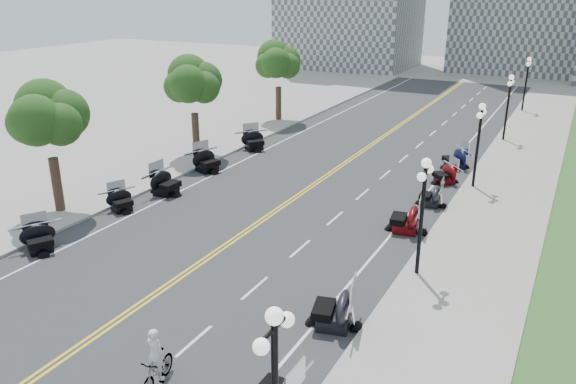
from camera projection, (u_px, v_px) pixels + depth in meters
The scene contains 42 objects.
ground at pixel (190, 270), 23.71m from camera, with size 160.00×160.00×0.00m, color gray.
road at pixel (297, 196), 32.00m from camera, with size 16.00×90.00×0.01m, color #333335.
centerline_yellow_a at pixel (295, 196), 32.05m from camera, with size 0.12×90.00×0.00m, color yellow.
centerline_yellow_b at pixel (299, 196), 31.94m from camera, with size 0.12×90.00×0.00m, color yellow.
edge_line_north at pixel (407, 216), 29.19m from camera, with size 0.12×90.00×0.00m, color white.
edge_line_south at pixel (205, 179), 34.80m from camera, with size 0.12×90.00×0.00m, color white.
lane_dash_5 at pixel (194, 341), 18.99m from camera, with size 0.12×2.00×0.00m, color white.
lane_dash_6 at pixel (255, 288), 22.30m from camera, with size 0.12×2.00×0.00m, color white.
lane_dash_7 at pixel (300, 249), 25.62m from camera, with size 0.12×2.00×0.00m, color white.
lane_dash_8 at pixel (335, 218), 28.93m from camera, with size 0.12×2.00×0.00m, color white.
lane_dash_9 at pixel (363, 194), 32.25m from camera, with size 0.12×2.00×0.00m, color white.
lane_dash_10 at pixel (385, 175), 35.57m from camera, with size 0.12×2.00×0.00m, color white.
lane_dash_11 at pixel (404, 158), 38.88m from camera, with size 0.12×2.00×0.00m, color white.
lane_dash_12 at pixel (419, 145), 42.20m from camera, with size 0.12×2.00×0.00m, color white.
lane_dash_13 at pixel (433, 133), 45.51m from camera, with size 0.12×2.00×0.00m, color white.
lane_dash_14 at pixel (444, 123), 48.83m from camera, with size 0.12×2.00×0.00m, color white.
lane_dash_15 at pixel (455, 114), 52.14m from camera, with size 0.12×2.00×0.00m, color white.
lane_dash_16 at pixel (464, 106), 55.46m from camera, with size 0.12×2.00×0.00m, color white.
lane_dash_17 at pixel (471, 99), 58.77m from camera, with size 0.12×2.00×0.00m, color white.
lane_dash_18 at pixel (478, 93), 62.09m from camera, with size 0.12×2.00×0.00m, color white.
lane_dash_19 at pixel (485, 88), 65.40m from camera, with size 0.12×2.00×0.00m, color white.
sidewalk_north at pixel (489, 230), 27.37m from camera, with size 5.00×90.00×0.15m, color #9E9991.
sidewalk_south at pixel (154, 168), 36.58m from camera, with size 5.00×90.00×0.15m, color #9E9991.
street_lamp_2 at pixel (421, 218), 22.35m from camera, with size 0.50×1.20×4.90m, color black, non-canonical shape.
street_lamp_3 at pixel (478, 146), 32.30m from camera, with size 0.50×1.20×4.90m, color black, non-canonical shape.
street_lamp_4 at pixel (507, 108), 42.24m from camera, with size 0.50×1.20×4.90m, color black, non-canonical shape.
street_lamp_5 at pixel (526, 84), 52.19m from camera, with size 0.50×1.20×4.90m, color black, non-canonical shape.
tree_2 at pixel (48, 125), 28.10m from camera, with size 4.80×4.80×9.20m, color #235619, non-canonical shape.
tree_3 at pixel (193, 88), 38.05m from camera, with size 4.80×4.80×9.20m, color #235619, non-canonical shape.
tree_4 at pixel (278, 66), 47.99m from camera, with size 4.80×4.80×9.20m, color #235619, non-canonical shape.
motorcycle_n_5 at pixel (334, 307), 19.56m from camera, with size 2.23×2.23×1.56m, color black, non-canonical shape.
motorcycle_n_7 at pixel (406, 217), 27.15m from camera, with size 2.22×2.22×1.55m, color #590A0C, non-canonical shape.
motorcycle_n_8 at pixel (431, 194), 30.42m from camera, with size 1.85×1.85×1.29m, color black, non-canonical shape.
motorcycle_n_9 at pixel (445, 173), 33.82m from camera, with size 1.89×1.89×1.32m, color #590A0C, non-canonical shape.
motorcycle_n_10 at pixel (455, 157), 36.59m from camera, with size 2.12×2.12×1.48m, color black, non-canonical shape.
motorcycle_s_5 at pixel (39, 237), 25.16m from camera, with size 1.96×1.96×1.37m, color black, non-canonical shape.
motorcycle_s_6 at pixel (121, 200), 29.74m from camera, with size 1.78×1.78×1.25m, color black, non-canonical shape.
motorcycle_s_7 at pixel (165, 182), 32.00m from camera, with size 2.20×2.20×1.54m, color black, non-canonical shape.
motorcycle_s_8 at pixel (207, 160), 35.98m from camera, with size 2.20×2.20×1.54m, color black, non-canonical shape.
motorcycle_s_9 at pixel (254, 140), 40.72m from camera, with size 2.17×2.17×1.52m, color black, non-canonical shape.
bicycle at pixel (157, 371), 16.66m from camera, with size 0.53×1.87×1.13m, color #A51414.
cyclist_rider at pixel (153, 331), 16.17m from camera, with size 0.61×0.40×1.68m, color white.
Camera 1 is at (13.52, -16.70, 11.35)m, focal length 35.00 mm.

